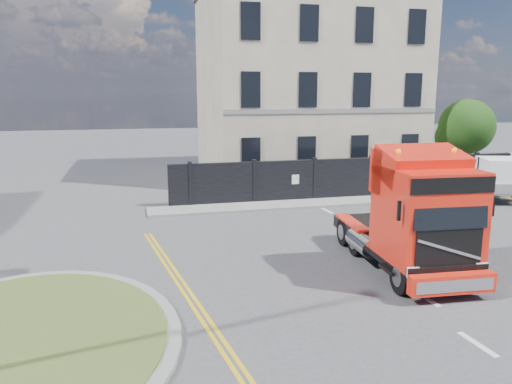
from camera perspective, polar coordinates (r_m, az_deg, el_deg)
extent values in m
plane|color=#424244|center=(15.06, 4.23, -8.85)|extent=(120.00, 120.00, 0.00)
cylinder|color=gray|center=(11.89, -25.73, -15.44)|extent=(6.80, 6.80, 0.12)
cylinder|color=#3C4B1E|center=(11.86, -25.77, -15.09)|extent=(6.20, 6.20, 0.05)
cube|color=black|center=(25.08, 10.94, 1.54)|extent=(18.00, 0.25, 2.00)
cube|color=silver|center=(29.65, 26.05, 2.08)|extent=(2.60, 0.12, 2.00)
cube|color=beige|center=(31.69, 5.48, 11.88)|extent=(12.00, 10.00, 11.00)
cylinder|color=#382619|center=(31.95, 22.66, 3.32)|extent=(0.24, 0.24, 2.40)
sphere|color=#163811|center=(31.76, 22.94, 6.89)|extent=(3.20, 3.20, 3.20)
sphere|color=#163811|center=(31.84, 21.70, 5.90)|extent=(2.20, 2.20, 2.20)
cube|color=gray|center=(24.46, 11.74, -0.98)|extent=(20.00, 1.60, 0.12)
cube|color=black|center=(16.03, 15.92, -5.46)|extent=(2.60, 5.84, 0.41)
cube|color=red|center=(14.35, 18.92, -2.36)|extent=(2.42, 2.50, 2.53)
cube|color=red|center=(14.98, 17.44, 2.35)|extent=(2.31, 0.97, 1.27)
cube|color=black|center=(13.30, 21.40, -1.99)|extent=(1.99, 0.19, 0.95)
cube|color=red|center=(13.58, 21.48, -9.71)|extent=(2.28, 0.47, 0.50)
cylinder|color=black|center=(13.72, 16.36, -9.27)|extent=(0.35, 0.96, 0.94)
cylinder|color=gray|center=(13.72, 16.36, -9.27)|extent=(0.36, 0.54, 0.52)
cylinder|color=black|center=(14.66, 23.30, -8.41)|extent=(0.35, 0.96, 0.94)
cylinder|color=gray|center=(14.66, 23.30, -8.41)|extent=(0.36, 0.54, 0.52)
cylinder|color=black|center=(16.49, 11.44, -5.52)|extent=(0.35, 0.96, 0.94)
cylinder|color=gray|center=(16.49, 11.44, -5.52)|extent=(0.36, 0.54, 0.52)
cylinder|color=black|center=(17.29, 17.51, -5.04)|extent=(0.35, 0.96, 0.94)
cylinder|color=gray|center=(17.29, 17.51, -5.04)|extent=(0.36, 0.54, 0.52)
cylinder|color=black|center=(17.46, 10.15, -4.51)|extent=(0.35, 0.96, 0.94)
cylinder|color=gray|center=(17.46, 10.15, -4.51)|extent=(0.36, 0.54, 0.52)
cylinder|color=black|center=(18.22, 15.95, -4.12)|extent=(0.35, 0.96, 0.94)
cylinder|color=gray|center=(18.22, 15.95, -4.12)|extent=(0.36, 0.54, 0.52)
cube|color=gray|center=(27.69, 24.17, 1.11)|extent=(3.50, 5.46, 0.26)
cube|color=white|center=(26.37, 26.39, 1.97)|extent=(2.51, 2.44, 1.38)
cylinder|color=black|center=(25.91, 24.48, -0.39)|extent=(0.26, 0.74, 0.74)
cylinder|color=black|center=(28.42, 20.55, 0.87)|extent=(0.26, 0.74, 0.74)
cylinder|color=black|center=(29.59, 23.78, 1.02)|extent=(0.26, 0.74, 0.74)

